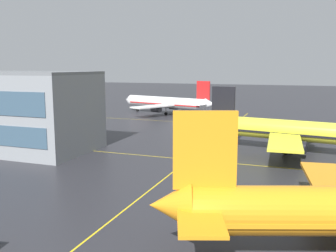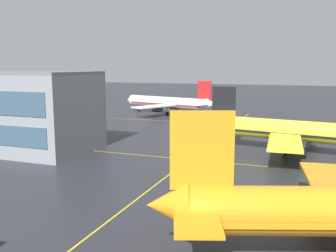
% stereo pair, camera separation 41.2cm
% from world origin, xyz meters
% --- Properties ---
extents(airliner_second_row, '(36.44, 31.12, 11.34)m').
position_xyz_m(airliner_second_row, '(16.45, 49.02, 3.87)').
color(airliner_second_row, yellow).
rests_on(airliner_second_row, ground).
extents(airliner_third_row, '(34.46, 29.37, 10.87)m').
position_xyz_m(airliner_third_row, '(-24.01, 91.73, 3.71)').
color(airliner_third_row, white).
rests_on(airliner_third_row, ground).
extents(taxiway_markings, '(165.14, 130.90, 0.01)m').
position_xyz_m(taxiway_markings, '(0.00, 37.67, 0.00)').
color(taxiway_markings, yellow).
rests_on(taxiway_markings, ground).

